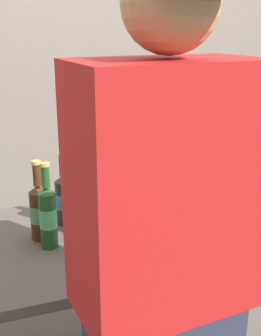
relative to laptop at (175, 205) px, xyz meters
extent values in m
cube|color=#56514C|center=(-0.22, -0.06, -0.06)|extent=(1.53, 0.74, 0.04)
cylinder|color=#2D2D30|center=(0.49, 0.25, -0.42)|extent=(0.06, 0.06, 0.69)
cube|color=#B7BABC|center=(0.00, -0.05, -0.04)|extent=(0.34, 0.26, 0.01)
cube|color=#232326|center=(0.01, -0.07, -0.03)|extent=(0.28, 0.16, 0.00)
cube|color=#B7BABC|center=(-0.01, 0.10, 0.06)|extent=(0.33, 0.11, 0.19)
cube|color=black|center=(-0.01, 0.10, 0.06)|extent=(0.31, 0.10, 0.17)
cylinder|color=#1E5123|center=(-0.55, -0.10, 0.06)|extent=(0.06, 0.06, 0.21)
cone|color=#1E5123|center=(-0.55, -0.10, 0.18)|extent=(0.06, 0.06, 0.02)
cylinder|color=#1E5123|center=(-0.55, -0.10, 0.23)|extent=(0.03, 0.03, 0.08)
cylinder|color=#BFB74C|center=(-0.55, -0.10, 0.27)|extent=(0.03, 0.03, 0.01)
cylinder|color=#54CB87|center=(-0.55, -0.10, 0.07)|extent=(0.06, 0.06, 0.07)
cylinder|color=#472B14|center=(-0.57, -0.03, 0.05)|extent=(0.07, 0.07, 0.19)
cone|color=#472B14|center=(-0.57, -0.03, 0.16)|extent=(0.07, 0.07, 0.02)
cylinder|color=#472B14|center=(-0.57, -0.03, 0.21)|extent=(0.03, 0.03, 0.08)
cylinder|color=#BFB74C|center=(-0.57, -0.03, 0.26)|extent=(0.03, 0.03, 0.01)
cylinder|color=#5B9F59|center=(-0.57, -0.03, 0.06)|extent=(0.07, 0.07, 0.07)
cylinder|color=#333333|center=(-0.45, 0.08, 0.05)|extent=(0.07, 0.07, 0.18)
cone|color=#333333|center=(-0.45, 0.08, 0.15)|extent=(0.07, 0.07, 0.02)
cylinder|color=#333333|center=(-0.45, 0.08, 0.20)|extent=(0.03, 0.03, 0.08)
cylinder|color=#BFB74C|center=(-0.45, 0.08, 0.25)|extent=(0.03, 0.03, 0.01)
cylinder|color=#5291D1|center=(-0.45, 0.08, 0.06)|extent=(0.07, 0.07, 0.06)
cylinder|color=brown|center=(-0.42, -0.03, 0.04)|extent=(0.07, 0.07, 0.17)
cone|color=brown|center=(-0.42, -0.03, 0.14)|extent=(0.07, 0.07, 0.03)
cylinder|color=brown|center=(-0.42, -0.03, 0.19)|extent=(0.03, 0.03, 0.07)
cylinder|color=#BFB74C|center=(-0.42, -0.03, 0.24)|extent=(0.04, 0.04, 0.01)
cylinder|color=#749FA9|center=(-0.42, -0.03, 0.05)|extent=(0.07, 0.07, 0.06)
cube|color=red|center=(-0.37, -0.70, 0.37)|extent=(0.43, 0.27, 0.57)
sphere|color=tan|center=(-0.37, -0.70, 0.76)|extent=(0.20, 0.20, 0.20)
cube|color=gray|center=(-0.22, 0.85, 0.53)|extent=(6.00, 0.10, 2.60)
camera|label=1|loc=(-0.75, -1.51, 0.72)|focal=46.19mm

